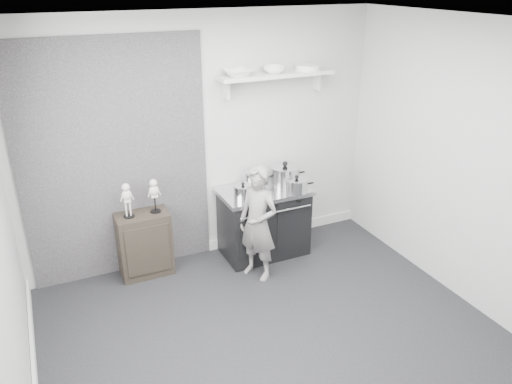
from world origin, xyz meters
The scene contains 15 objects.
ground centered at (0.00, 0.00, 0.00)m, with size 4.00×4.00×0.00m, color black.
room_shell centered at (-0.09, 0.15, 1.64)m, with size 4.02×3.62×2.71m.
wall_shelf centered at (0.80, 1.68, 2.01)m, with size 1.30×0.26×0.24m.
stove centered at (0.57, 1.48, 0.40)m, with size 1.00×0.62×0.80m.
side_cabinet centered at (-0.78, 1.61, 0.36)m, with size 0.55×0.32×0.71m, color black.
child centered at (0.30, 1.06, 0.63)m, with size 0.46×0.30×1.26m, color slate.
pot_front_left centered at (0.27, 1.38, 0.87)m, with size 0.30×0.21×0.18m.
pot_back_left centered at (0.51, 1.61, 0.89)m, with size 0.34×0.25×0.23m.
pot_back_right centered at (0.87, 1.56, 0.90)m, with size 0.43×0.34×0.26m.
pot_front_right centered at (0.87, 1.28, 0.88)m, with size 0.34×0.25×0.19m.
skeleton_full centered at (-0.91, 1.61, 0.93)m, with size 0.12×0.08×0.43m, color beige, non-canonical shape.
skeleton_torso centered at (-0.63, 1.61, 0.92)m, with size 0.12×0.08×0.42m, color beige, non-canonical shape.
bowl_large centered at (0.35, 1.67, 2.08)m, with size 0.30×0.30×0.07m, color white.
bowl_small centered at (0.77, 1.67, 2.08)m, with size 0.24×0.24×0.07m, color white.
plate_stack centered at (1.18, 1.67, 2.07)m, with size 0.27×0.27×0.06m, color white.
Camera 1 is at (-1.65, -3.12, 3.01)m, focal length 35.00 mm.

